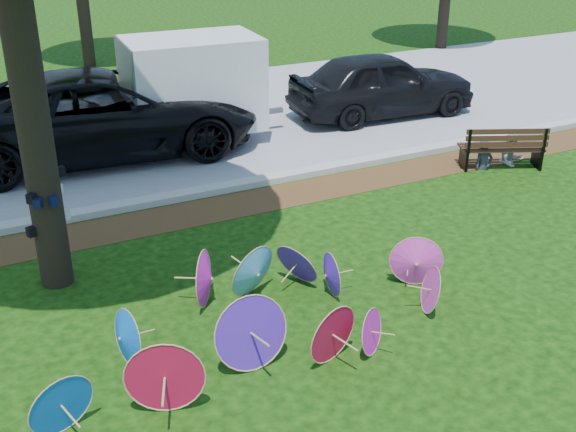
% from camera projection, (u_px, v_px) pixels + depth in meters
% --- Properties ---
extents(ground, '(90.00, 90.00, 0.00)m').
position_uv_depth(ground, '(325.00, 357.00, 8.55)').
color(ground, black).
rests_on(ground, ground).
extents(mulch_strip, '(90.00, 1.00, 0.01)m').
position_uv_depth(mulch_strip, '(196.00, 213.00, 12.20)').
color(mulch_strip, '#472D16').
rests_on(mulch_strip, ground).
extents(curb, '(90.00, 0.30, 0.12)m').
position_uv_depth(curb, '(183.00, 195.00, 12.74)').
color(curb, '#B7B5AD').
rests_on(curb, ground).
extents(street, '(90.00, 8.00, 0.01)m').
position_uv_depth(street, '(123.00, 131.00, 16.14)').
color(street, gray).
rests_on(street, ground).
extents(parasol_pile, '(5.64, 2.43, 0.92)m').
position_uv_depth(parasol_pile, '(267.00, 310.00, 8.78)').
color(parasol_pile, '#BB1138').
rests_on(parasol_pile, ground).
extents(black_van, '(6.32, 3.26, 1.70)m').
position_uv_depth(black_van, '(105.00, 114.00, 14.46)').
color(black_van, black).
rests_on(black_van, ground).
extents(dark_pickup, '(4.52, 2.03, 1.51)m').
position_uv_depth(dark_pickup, '(382.00, 84.00, 16.93)').
color(dark_pickup, black).
rests_on(dark_pickup, ground).
extents(cargo_trailer, '(2.82, 1.88, 2.51)m').
position_uv_depth(cargo_trailer, '(193.00, 83.00, 15.05)').
color(cargo_trailer, white).
rests_on(cargo_trailer, ground).
extents(park_bench, '(1.74, 1.22, 0.85)m').
position_uv_depth(park_bench, '(501.00, 146.00, 14.00)').
color(park_bench, black).
rests_on(park_bench, ground).
extents(person_left, '(0.42, 0.28, 1.12)m').
position_uv_depth(person_left, '(486.00, 141.00, 13.84)').
color(person_left, '#313443').
rests_on(person_left, ground).
extents(person_right, '(0.59, 0.47, 1.18)m').
position_uv_depth(person_right, '(514.00, 135.00, 14.11)').
color(person_right, '#B5B6BF').
rests_on(person_right, ground).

